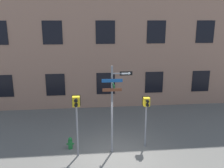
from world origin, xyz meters
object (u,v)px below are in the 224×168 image
Objects in this scene: street_sign_pole at (114,102)px; fire_hydrant at (70,143)px; pedestrian_signal_left at (76,109)px; pedestrian_signal_right at (146,108)px.

street_sign_pole is 3.04m from fire_hydrant.
pedestrian_signal_left is at bearing -60.52° from fire_hydrant.
fire_hydrant is (-3.65, 0.13, -1.70)m from pedestrian_signal_right.
pedestrian_signal_right is 4.02m from fire_hydrant.
fire_hydrant is (-0.39, 0.69, -1.98)m from pedestrian_signal_left.
street_sign_pole is 1.44× the size of pedestrian_signal_left.
street_sign_pole is 1.63× the size of pedestrian_signal_right.
street_sign_pole is 1.68m from pedestrian_signal_left.
fire_hydrant is at bearing 165.62° from street_sign_pole.
pedestrian_signal_right reaches higher than fire_hydrant.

